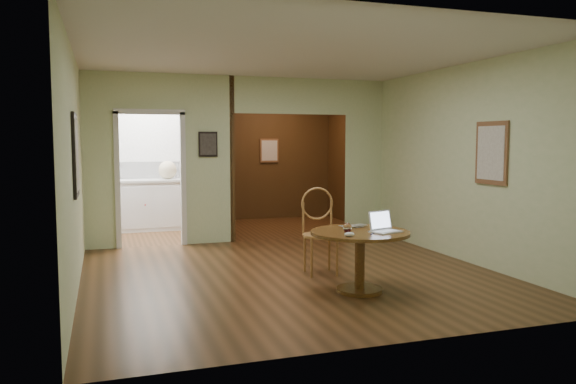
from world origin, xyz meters
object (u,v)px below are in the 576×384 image
object	(u,v)px
dining_table	(360,247)
closed_laptop	(356,227)
chair	(319,226)
open_laptop	(383,226)

from	to	relation	value
dining_table	closed_laptop	world-z (taller)	closed_laptop
chair	closed_laptop	distance (m)	0.78
open_laptop	closed_laptop	distance (m)	0.37
dining_table	chair	size ratio (longest dim) A/B	1.01
chair	closed_laptop	bearing A→B (deg)	-74.32
dining_table	chair	bearing A→B (deg)	95.41
dining_table	closed_laptop	distance (m)	0.29
chair	open_laptop	world-z (taller)	chair
chair	closed_laptop	world-z (taller)	chair
open_laptop	closed_laptop	size ratio (longest dim) A/B	1.11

